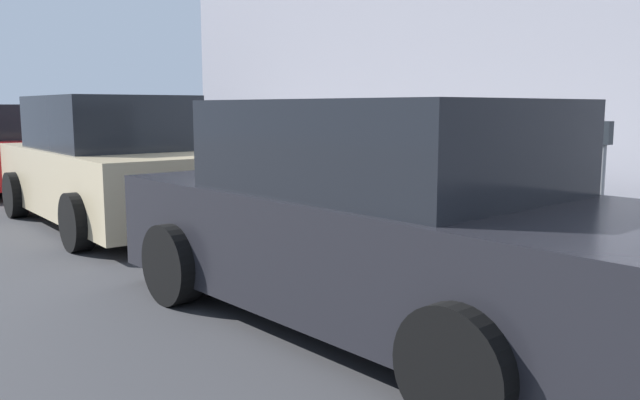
{
  "coord_description": "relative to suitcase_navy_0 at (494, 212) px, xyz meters",
  "views": [
    {
      "loc": [
        -6.84,
        5.03,
        1.54
      ],
      "look_at": [
        -1.09,
        0.3,
        0.47
      ],
      "focal_mm": 36.52,
      "sensor_mm": 36.0,
      "label": 1
    }
  ],
  "objects": [
    {
      "name": "ground_plane",
      "position": [
        2.82,
        0.63,
        -0.45
      ],
      "size": [
        40.0,
        40.0,
        0.0
      ],
      "primitive_type": "plane",
      "color": "#333335"
    },
    {
      "name": "sidewalk_curb",
      "position": [
        2.82,
        -1.87,
        -0.38
      ],
      "size": [
        18.0,
        5.0,
        0.14
      ],
      "primitive_type": "cube",
      "color": "gray",
      "rests_on": "ground_plane"
    },
    {
      "name": "suitcase_navy_0",
      "position": [
        0.0,
        0.0,
        0.0
      ],
      "size": [
        0.47,
        0.26,
        0.85
      ],
      "color": "navy",
      "rests_on": "sidewalk_curb"
    },
    {
      "name": "suitcase_olive_1",
      "position": [
        0.52,
        0.02,
        0.0
      ],
      "size": [
        0.38,
        0.2,
        0.96
      ],
      "color": "#59601E",
      "rests_on": "sidewalk_curb"
    },
    {
      "name": "suitcase_black_2",
      "position": [
        1.06,
        -0.08,
        0.04
      ],
      "size": [
        0.5,
        0.24,
        0.75
      ],
      "color": "black",
      "rests_on": "sidewalk_curb"
    },
    {
      "name": "suitcase_red_3",
      "position": [
        1.65,
        -0.1,
        0.0
      ],
      "size": [
        0.5,
        0.23,
        0.69
      ],
      "color": "red",
      "rests_on": "sidewalk_curb"
    },
    {
      "name": "suitcase_maroon_4",
      "position": [
        2.22,
        -0.01,
        0.03
      ],
      "size": [
        0.44,
        0.23,
        0.88
      ],
      "color": "maroon",
      "rests_on": "sidewalk_curb"
    },
    {
      "name": "suitcase_teal_5",
      "position": [
        2.76,
        -0.08,
        0.03
      ],
      "size": [
        0.45,
        0.22,
        0.95
      ],
      "color": "#0F606B",
      "rests_on": "sidewalk_curb"
    },
    {
      "name": "fire_hydrant",
      "position": [
        3.5,
        -0.05,
        0.09
      ],
      "size": [
        0.39,
        0.21,
        0.76
      ],
      "color": "#99999E",
      "rests_on": "sidewalk_curb"
    },
    {
      "name": "bollard_post",
      "position": [
        4.27,
        0.1,
        0.05
      ],
      "size": [
        0.15,
        0.15,
        0.73
      ],
      "primitive_type": "cylinder",
      "color": "#333338",
      "rests_on": "sidewalk_curb"
    },
    {
      "name": "parking_meter",
      "position": [
        -0.99,
        -0.3,
        0.51
      ],
      "size": [
        0.12,
        0.09,
        1.27
      ],
      "color": "slate",
      "rests_on": "sidewalk_curb"
    },
    {
      "name": "parked_car_charcoal_0",
      "position": [
        -0.78,
        2.4,
        0.29
      ],
      "size": [
        4.48,
        2.22,
        1.59
      ],
      "color": "black",
      "rests_on": "ground_plane"
    },
    {
      "name": "parked_car_beige_1",
      "position": [
        4.28,
        2.4,
        0.33
      ],
      "size": [
        4.49,
        2.08,
        1.68
      ],
      "color": "tan",
      "rests_on": "ground_plane"
    },
    {
      "name": "parked_car_red_2",
      "position": [
        9.51,
        2.4,
        0.29
      ],
      "size": [
        4.72,
        2.12,
        1.58
      ],
      "color": "#AD1619",
      "rests_on": "ground_plane"
    }
  ]
}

